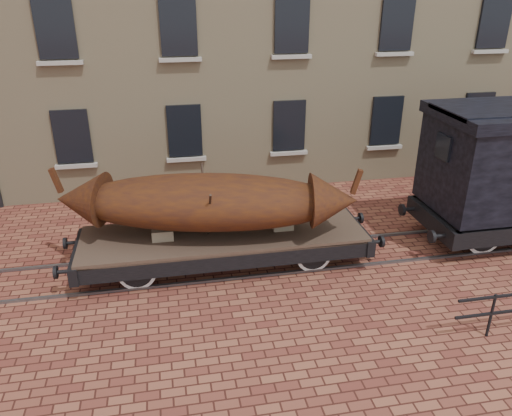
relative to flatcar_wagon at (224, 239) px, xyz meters
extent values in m
plane|color=brown|center=(1.91, 0.00, -0.74)|extent=(90.00, 90.00, 0.00)
cube|color=black|center=(-4.09, 4.96, 1.46)|extent=(1.10, 0.12, 1.70)
cube|color=#A5A197|center=(-4.09, 4.90, 0.51)|extent=(1.30, 0.18, 0.12)
cube|color=black|center=(-0.59, 4.96, 1.46)|extent=(1.10, 0.12, 1.70)
cube|color=#A5A197|center=(-0.59, 4.90, 0.51)|extent=(1.30, 0.18, 0.12)
cube|color=black|center=(2.91, 4.96, 1.46)|extent=(1.10, 0.12, 1.70)
cube|color=#A5A197|center=(2.91, 4.90, 0.51)|extent=(1.30, 0.18, 0.12)
cube|color=black|center=(6.41, 4.96, 1.46)|extent=(1.10, 0.12, 1.70)
cube|color=#A5A197|center=(6.41, 4.90, 0.51)|extent=(1.30, 0.18, 0.12)
cube|color=black|center=(9.91, 4.96, 1.46)|extent=(1.10, 0.12, 1.70)
cube|color=#A5A197|center=(9.91, 4.90, 0.51)|extent=(1.30, 0.18, 0.12)
cube|color=black|center=(-4.09, 4.96, 4.66)|extent=(1.10, 0.12, 1.70)
cube|color=#A5A197|center=(-4.09, 4.90, 3.71)|extent=(1.30, 0.18, 0.12)
cube|color=black|center=(-0.59, 4.96, 4.66)|extent=(1.10, 0.12, 1.70)
cube|color=#A5A197|center=(-0.59, 4.90, 3.71)|extent=(1.30, 0.18, 0.12)
cube|color=black|center=(2.91, 4.96, 4.66)|extent=(1.10, 0.12, 1.70)
cube|color=#A5A197|center=(2.91, 4.90, 3.71)|extent=(1.30, 0.18, 0.12)
cube|color=black|center=(6.41, 4.96, 4.66)|extent=(1.10, 0.12, 1.70)
cube|color=#A5A197|center=(6.41, 4.90, 3.71)|extent=(1.30, 0.18, 0.12)
cube|color=black|center=(9.91, 4.96, 4.66)|extent=(1.10, 0.12, 1.70)
cube|color=#A5A197|center=(9.91, 4.90, 3.71)|extent=(1.30, 0.18, 0.12)
cube|color=#59595E|center=(1.91, -0.72, -0.71)|extent=(30.00, 0.08, 0.06)
cube|color=#59595E|center=(1.91, 0.72, -0.71)|extent=(30.00, 0.08, 0.06)
cylinder|color=black|center=(4.91, -3.80, -0.24)|extent=(0.06, 0.06, 1.00)
cube|color=#403126|center=(0.00, 0.00, 0.13)|extent=(6.98, 2.05, 0.11)
cube|color=black|center=(0.00, -0.95, -0.09)|extent=(6.98, 0.15, 0.42)
cube|color=black|center=(0.00, 0.95, -0.09)|extent=(6.98, 0.15, 0.42)
cube|color=black|center=(-3.49, 0.00, -0.09)|extent=(0.20, 2.14, 0.42)
cylinder|color=black|center=(-3.75, -0.70, -0.09)|extent=(0.33, 0.09, 0.09)
cylinder|color=black|center=(-3.91, -0.70, -0.09)|extent=(0.07, 0.30, 0.30)
cylinder|color=black|center=(-3.75, 0.70, -0.09)|extent=(0.33, 0.09, 0.09)
cylinder|color=black|center=(-3.91, 0.70, -0.09)|extent=(0.07, 0.30, 0.30)
cube|color=black|center=(3.49, 0.00, -0.09)|extent=(0.20, 2.14, 0.42)
cylinder|color=black|center=(3.75, -0.70, -0.09)|extent=(0.33, 0.09, 0.09)
cylinder|color=black|center=(3.91, -0.70, -0.09)|extent=(0.07, 0.30, 0.30)
cylinder|color=black|center=(3.75, 0.70, -0.09)|extent=(0.33, 0.09, 0.09)
cylinder|color=black|center=(3.91, 0.70, -0.09)|extent=(0.07, 0.30, 0.30)
cylinder|color=black|center=(-2.14, 0.00, -0.30)|extent=(0.09, 1.77, 0.09)
cylinder|color=white|center=(-2.14, -0.72, -0.30)|extent=(0.89, 0.07, 0.89)
cylinder|color=black|center=(-2.14, -0.72, -0.30)|extent=(0.73, 0.09, 0.73)
cube|color=black|center=(-2.14, -0.83, -0.07)|extent=(0.84, 0.07, 0.09)
cylinder|color=white|center=(-2.14, 0.72, -0.30)|extent=(0.89, 0.07, 0.89)
cylinder|color=black|center=(-2.14, 0.72, -0.30)|extent=(0.73, 0.09, 0.73)
cube|color=black|center=(-2.14, 0.83, -0.07)|extent=(0.84, 0.07, 0.09)
cylinder|color=black|center=(2.14, 0.00, -0.30)|extent=(0.09, 1.77, 0.09)
cylinder|color=white|center=(2.14, -0.72, -0.30)|extent=(0.89, 0.07, 0.89)
cylinder|color=black|center=(2.14, -0.72, -0.30)|extent=(0.73, 0.09, 0.73)
cube|color=black|center=(2.14, -0.83, -0.07)|extent=(0.84, 0.07, 0.09)
cylinder|color=white|center=(2.14, 0.72, -0.30)|extent=(0.89, 0.07, 0.89)
cylinder|color=black|center=(2.14, 0.72, -0.30)|extent=(0.73, 0.09, 0.73)
cube|color=black|center=(2.14, 0.83, -0.07)|extent=(0.84, 0.07, 0.09)
cube|color=black|center=(0.00, 0.00, -0.23)|extent=(3.72, 0.06, 0.06)
cube|color=#86765C|center=(-1.49, 0.00, 0.32)|extent=(0.51, 0.47, 0.26)
cube|color=#86765C|center=(1.49, 0.00, 0.32)|extent=(0.51, 0.47, 0.26)
ellipsoid|color=#4A230B|center=(-0.38, 0.00, 1.06)|extent=(6.70, 3.24, 1.29)
cone|color=#4A230B|center=(-3.37, 0.61, 1.11)|extent=(1.33, 1.42, 1.22)
cube|color=#4A230B|center=(-3.86, 0.71, 1.59)|extent=(0.28, 0.18, 0.62)
cone|color=#4A230B|center=(2.61, -0.61, 1.11)|extent=(1.33, 1.42, 1.22)
cube|color=#4A230B|center=(3.09, -0.71, 1.59)|extent=(0.28, 0.18, 0.62)
cylinder|color=#30241C|center=(-0.38, -0.52, 0.93)|extent=(0.06, 1.10, 1.51)
cylinder|color=#30241C|center=(-0.38, 0.52, 0.93)|extent=(0.06, 1.10, 1.51)
cube|color=black|center=(8.79, 1.15, -0.01)|extent=(6.25, 0.17, 0.47)
cube|color=black|center=(5.67, 0.00, -0.01)|extent=(0.23, 2.50, 0.47)
cylinder|color=black|center=(5.20, -0.83, -0.01)|extent=(0.08, 0.33, 0.33)
cylinder|color=black|center=(5.20, 0.83, -0.01)|extent=(0.08, 0.33, 0.33)
cylinder|color=black|center=(6.81, 0.00, -0.24)|extent=(0.10, 1.98, 0.10)
cylinder|color=white|center=(6.81, -0.72, -0.24)|extent=(1.00, 0.07, 1.00)
cylinder|color=black|center=(6.81, -0.72, -0.24)|extent=(0.82, 0.10, 0.82)
cylinder|color=white|center=(6.81, 0.72, -0.24)|extent=(1.00, 0.07, 1.00)
cylinder|color=black|center=(6.81, 0.72, -0.24)|extent=(0.82, 0.10, 0.82)
cube|color=black|center=(5.65, 0.00, 2.07)|extent=(0.08, 0.63, 0.63)
camera|label=1|loc=(-1.28, -10.99, 5.87)|focal=35.00mm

